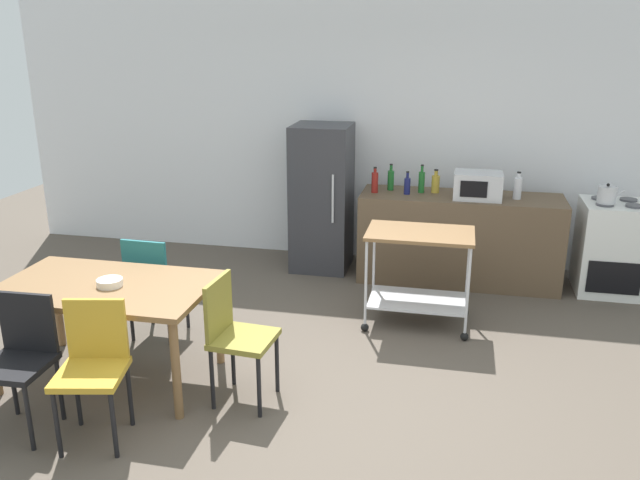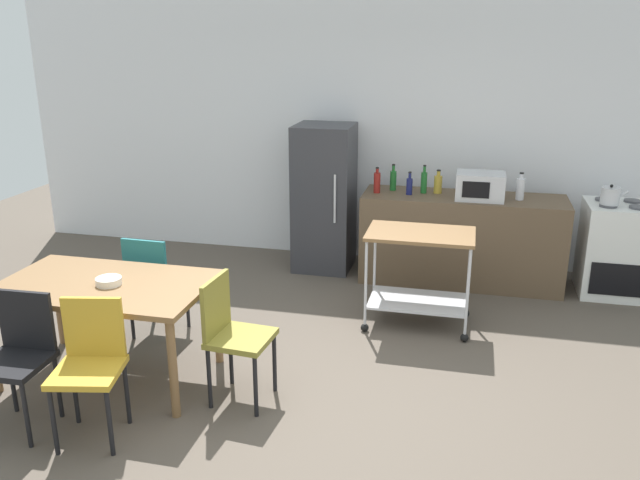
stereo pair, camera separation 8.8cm
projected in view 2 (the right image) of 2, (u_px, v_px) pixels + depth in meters
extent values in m
plane|color=brown|center=(315.00, 404.00, 4.49)|extent=(12.00, 12.00, 0.00)
cube|color=white|center=(384.00, 129.00, 7.01)|extent=(8.40, 0.12, 2.90)
cube|color=brown|center=(461.00, 239.00, 6.57)|extent=(2.00, 0.64, 0.90)
cube|color=brown|center=(104.00, 285.00, 4.64)|extent=(1.50, 0.90, 0.04)
cylinder|color=brown|center=(173.00, 369.00, 4.24)|extent=(0.06, 0.06, 0.71)
cylinder|color=brown|center=(59.00, 303.00, 5.26)|extent=(0.06, 0.06, 0.71)
cylinder|color=brown|center=(218.00, 320.00, 4.96)|extent=(0.06, 0.06, 0.71)
cube|color=gold|center=(87.00, 372.00, 3.97)|extent=(0.47, 0.47, 0.04)
cube|color=gold|center=(94.00, 327.00, 4.08)|extent=(0.38, 0.11, 0.40)
cylinder|color=black|center=(54.00, 422.00, 3.89)|extent=(0.03, 0.03, 0.45)
cylinder|color=black|center=(110.00, 423.00, 3.88)|extent=(0.03, 0.03, 0.45)
cylinder|color=black|center=(75.00, 392.00, 4.21)|extent=(0.03, 0.03, 0.45)
cylinder|color=black|center=(127.00, 393.00, 4.21)|extent=(0.03, 0.03, 0.45)
cube|color=black|center=(13.00, 364.00, 4.07)|extent=(0.41, 0.41, 0.04)
cube|color=black|center=(26.00, 320.00, 4.17)|extent=(0.38, 0.04, 0.40)
cylinder|color=black|center=(26.00, 415.00, 3.96)|extent=(0.03, 0.03, 0.45)
cylinder|color=black|center=(12.00, 382.00, 4.34)|extent=(0.03, 0.03, 0.45)
cylinder|color=black|center=(58.00, 387.00, 4.28)|extent=(0.03, 0.03, 0.45)
cube|color=olive|center=(241.00, 338.00, 4.41)|extent=(0.43, 0.43, 0.04)
cube|color=olive|center=(216.00, 305.00, 4.39)|extent=(0.06, 0.38, 0.40)
cylinder|color=black|center=(256.00, 386.00, 4.28)|extent=(0.03, 0.03, 0.45)
cylinder|color=black|center=(274.00, 363.00, 4.59)|extent=(0.03, 0.03, 0.45)
cylinder|color=black|center=(209.00, 378.00, 4.38)|extent=(0.03, 0.03, 0.45)
cylinder|color=black|center=(231.00, 356.00, 4.69)|extent=(0.03, 0.03, 0.45)
cube|color=#1E666B|center=(158.00, 281.00, 5.41)|extent=(0.41, 0.41, 0.04)
cube|color=#1E666B|center=(145.00, 264.00, 5.18)|extent=(0.38, 0.04, 0.40)
cylinder|color=black|center=(187.00, 303.00, 5.60)|extent=(0.03, 0.03, 0.45)
cylinder|color=black|center=(152.00, 299.00, 5.68)|extent=(0.03, 0.03, 0.45)
cylinder|color=black|center=(169.00, 319.00, 5.29)|extent=(0.03, 0.03, 0.45)
cylinder|color=black|center=(132.00, 314.00, 5.37)|extent=(0.03, 0.03, 0.45)
cube|color=white|center=(614.00, 249.00, 6.27)|extent=(0.60, 0.60, 0.90)
cube|color=black|center=(617.00, 280.00, 6.05)|extent=(0.48, 0.01, 0.32)
cylinder|color=#47474C|center=(608.00, 206.00, 6.04)|extent=(0.16, 0.16, 0.02)
cylinder|color=#47474C|center=(638.00, 207.00, 5.99)|extent=(0.16, 0.16, 0.02)
cylinder|color=#47474C|center=(604.00, 199.00, 6.27)|extent=(0.16, 0.16, 0.02)
cylinder|color=#47474C|center=(633.00, 201.00, 6.21)|extent=(0.16, 0.16, 0.02)
cube|color=#333338|center=(324.00, 198.00, 6.87)|extent=(0.60, 0.60, 1.55)
cylinder|color=silver|center=(335.00, 199.00, 6.52)|extent=(0.02, 0.02, 0.50)
cube|color=brown|center=(421.00, 234.00, 5.46)|extent=(0.90, 0.56, 0.03)
cube|color=silver|center=(417.00, 301.00, 5.65)|extent=(0.83, 0.52, 0.02)
cylinder|color=silver|center=(366.00, 283.00, 5.44)|extent=(0.02, 0.02, 0.76)
sphere|color=black|center=(365.00, 328.00, 5.56)|extent=(0.07, 0.07, 0.07)
cylinder|color=silver|center=(468.00, 292.00, 5.25)|extent=(0.02, 0.02, 0.76)
sphere|color=black|center=(464.00, 338.00, 5.38)|extent=(0.07, 0.07, 0.07)
cylinder|color=silver|center=(375.00, 263.00, 5.90)|extent=(0.02, 0.02, 0.76)
sphere|color=black|center=(373.00, 305.00, 6.03)|extent=(0.07, 0.07, 0.07)
cylinder|color=silver|center=(469.00, 270.00, 5.72)|extent=(0.02, 0.02, 0.76)
sphere|color=black|center=(466.00, 313.00, 5.84)|extent=(0.07, 0.07, 0.07)
cylinder|color=maroon|center=(377.00, 183.00, 6.54)|extent=(0.07, 0.07, 0.20)
cylinder|color=maroon|center=(377.00, 171.00, 6.50)|extent=(0.03, 0.03, 0.04)
cylinder|color=black|center=(377.00, 168.00, 6.49)|extent=(0.03, 0.03, 0.01)
cylinder|color=#1E6628|center=(393.00, 181.00, 6.64)|extent=(0.07, 0.07, 0.20)
cylinder|color=#1E6628|center=(394.00, 168.00, 6.60)|extent=(0.03, 0.03, 0.06)
cylinder|color=black|center=(394.00, 165.00, 6.59)|extent=(0.03, 0.03, 0.01)
cylinder|color=navy|center=(409.00, 187.00, 6.47)|extent=(0.06, 0.06, 0.16)
cylinder|color=navy|center=(410.00, 176.00, 6.44)|extent=(0.03, 0.03, 0.06)
cylinder|color=black|center=(410.00, 172.00, 6.43)|extent=(0.03, 0.03, 0.01)
cylinder|color=#1E6628|center=(424.00, 183.00, 6.53)|extent=(0.06, 0.06, 0.21)
cylinder|color=#1E6628|center=(425.00, 169.00, 6.49)|extent=(0.03, 0.03, 0.06)
cylinder|color=black|center=(425.00, 166.00, 6.47)|extent=(0.03, 0.03, 0.01)
cylinder|color=gold|center=(438.00, 185.00, 6.53)|extent=(0.08, 0.08, 0.17)
cylinder|color=gold|center=(439.00, 174.00, 6.50)|extent=(0.04, 0.04, 0.05)
cylinder|color=black|center=(439.00, 170.00, 6.49)|extent=(0.04, 0.04, 0.01)
cube|color=silver|center=(480.00, 186.00, 6.28)|extent=(0.46, 0.34, 0.26)
cube|color=black|center=(476.00, 190.00, 6.13)|extent=(0.25, 0.01, 0.16)
cylinder|color=silver|center=(520.00, 189.00, 6.27)|extent=(0.08, 0.08, 0.21)
cylinder|color=silver|center=(522.00, 176.00, 6.23)|extent=(0.04, 0.04, 0.05)
cylinder|color=black|center=(522.00, 173.00, 6.22)|extent=(0.04, 0.04, 0.01)
cylinder|color=white|center=(109.00, 281.00, 4.59)|extent=(0.18, 0.18, 0.05)
cylinder|color=silver|center=(610.00, 196.00, 6.03)|extent=(0.17, 0.17, 0.16)
sphere|color=black|center=(612.00, 186.00, 6.00)|extent=(0.03, 0.03, 0.03)
cylinder|color=silver|center=(624.00, 194.00, 6.00)|extent=(0.08, 0.02, 0.07)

